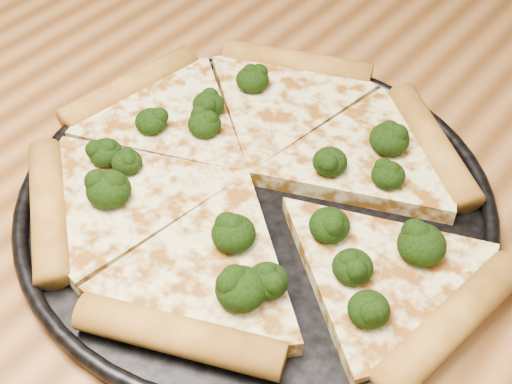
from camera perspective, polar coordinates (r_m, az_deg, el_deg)
The scene contains 4 objects.
dining_table at distance 0.66m, azimuth 0.62°, elevation -6.86°, with size 1.20×0.90×0.75m.
pizza_pan at distance 0.59m, azimuth 0.00°, elevation -0.56°, with size 0.39×0.39×0.02m.
pizza at distance 0.59m, azimuth -0.12°, elevation 1.04°, with size 0.41×0.38×0.03m.
broccoli_florets at distance 0.56m, azimuth 0.87°, elevation -0.10°, with size 0.29×0.23×0.03m.
Camera 1 is at (0.25, -0.32, 1.18)m, focal length 50.83 mm.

